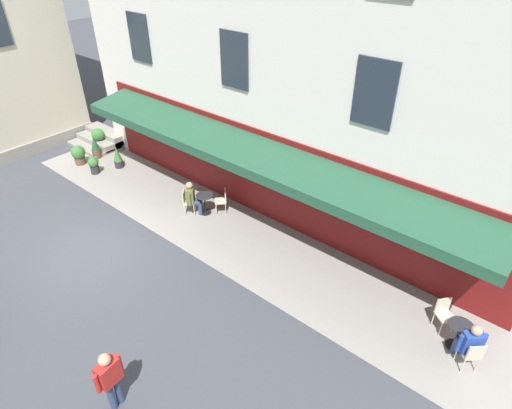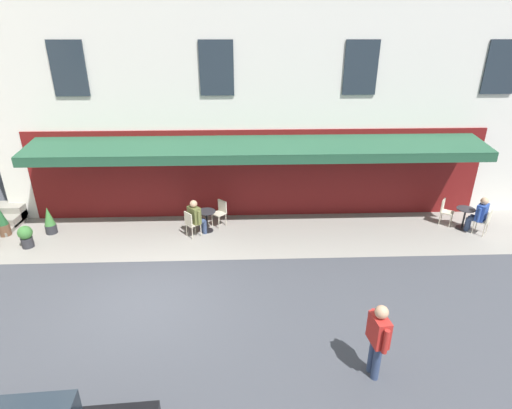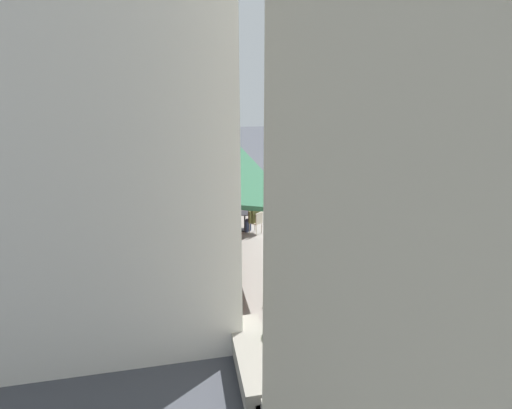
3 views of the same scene
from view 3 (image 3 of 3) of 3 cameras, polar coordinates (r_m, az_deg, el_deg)
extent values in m
plane|color=#42444C|center=(15.53, 12.80, -4.37)|extent=(70.00, 70.00, 0.00)
cube|color=gray|center=(17.50, -1.78, -1.28)|extent=(20.50, 3.20, 0.01)
cube|color=silver|center=(17.42, -24.42, 22.19)|extent=(20.00, 9.00, 15.00)
cube|color=maroon|center=(16.61, -7.04, 3.28)|extent=(16.00, 0.06, 3.20)
cube|color=#235138|center=(16.41, -4.33, 7.66)|extent=(15.00, 1.70, 0.36)
cube|color=#235138|center=(16.57, -1.45, 7.01)|extent=(15.00, 0.04, 0.28)
cube|color=#232D38|center=(24.05, -8.98, 16.50)|extent=(1.10, 0.06, 1.70)
cube|color=#232D38|center=(19.39, -8.27, 16.16)|extent=(1.10, 0.06, 1.70)
cube|color=#232D38|center=(14.74, -7.12, 15.58)|extent=(1.10, 0.06, 1.70)
cube|color=#232D38|center=(10.10, -4.93, 14.47)|extent=(1.10, 0.06, 1.70)
cube|color=#232D38|center=(24.15, -9.36, 23.63)|extent=(1.10, 0.06, 1.70)
cube|color=#232D38|center=(19.52, -8.71, 24.98)|extent=(1.10, 0.06, 1.70)
cube|color=#232D38|center=(14.91, -7.63, 27.17)|extent=(1.10, 0.06, 1.70)
cube|color=#232D38|center=(6.53, 28.54, 12.97)|extent=(0.06, 1.10, 1.70)
cube|color=gray|center=(8.85, 4.30, -22.62)|extent=(2.40, 1.40, 0.15)
cube|color=gray|center=(8.68, 1.92, -22.22)|extent=(2.40, 1.05, 0.30)
cube|color=gray|center=(8.53, -0.53, -21.77)|extent=(2.40, 0.70, 0.45)
cylinder|color=black|center=(23.92, -4.95, 4.07)|extent=(0.40, 0.40, 0.03)
cylinder|color=black|center=(23.83, -4.97, 4.88)|extent=(0.06, 0.06, 0.72)
cylinder|color=#2D2D33|center=(23.75, -5.00, 5.76)|extent=(0.60, 0.60, 0.03)
cylinder|color=beige|center=(24.25, -4.69, 4.79)|extent=(0.03, 0.03, 0.45)
cylinder|color=beige|center=(24.04, -4.07, 4.69)|extent=(0.03, 0.03, 0.45)
cylinder|color=beige|center=(24.51, -4.18, 4.95)|extent=(0.03, 0.03, 0.45)
cylinder|color=beige|center=(24.30, -3.56, 4.84)|extent=(0.03, 0.03, 0.45)
cube|color=beige|center=(24.22, -4.14, 5.38)|extent=(0.57, 0.57, 0.04)
cube|color=beige|center=(24.30, -3.88, 5.99)|extent=(0.32, 0.30, 0.42)
cylinder|color=beige|center=(23.46, -5.08, 4.32)|extent=(0.03, 0.03, 0.45)
cylinder|color=beige|center=(23.64, -5.79, 4.40)|extent=(0.03, 0.03, 0.45)
cylinder|color=beige|center=(23.18, -5.51, 4.13)|extent=(0.03, 0.03, 0.45)
cylinder|color=beige|center=(23.36, -6.22, 4.22)|extent=(0.03, 0.03, 0.45)
cube|color=beige|center=(23.35, -5.67, 4.85)|extent=(0.56, 0.56, 0.04)
cube|color=beige|center=(23.15, -5.92, 5.31)|extent=(0.27, 0.34, 0.42)
cylinder|color=black|center=(15.57, -1.66, -3.77)|extent=(0.40, 0.40, 0.03)
cylinder|color=black|center=(15.44, -1.68, -2.59)|extent=(0.06, 0.06, 0.72)
cylinder|color=#2D2D33|center=(15.32, -1.69, -1.27)|extent=(0.60, 0.60, 0.03)
cylinder|color=beige|center=(15.39, -0.18, -3.19)|extent=(0.03, 0.03, 0.45)
cylinder|color=beige|center=(15.15, -0.98, -3.56)|extent=(0.03, 0.03, 0.45)
cylinder|color=beige|center=(15.20, 0.83, -3.48)|extent=(0.03, 0.03, 0.45)
cylinder|color=beige|center=(14.95, 0.03, -3.86)|extent=(0.03, 0.03, 0.45)
cube|color=beige|center=(15.08, -0.07, -2.66)|extent=(0.56, 0.56, 0.04)
cube|color=beige|center=(14.90, 0.47, -1.98)|extent=(0.29, 0.33, 0.42)
cylinder|color=beige|center=(15.57, -3.18, -2.96)|extent=(0.03, 0.03, 0.45)
cylinder|color=beige|center=(15.83, -2.46, -2.59)|extent=(0.03, 0.03, 0.45)
cylinder|color=beige|center=(15.76, -4.18, -2.72)|extent=(0.03, 0.03, 0.45)
cylinder|color=beige|center=(16.01, -3.45, -2.35)|extent=(0.03, 0.03, 0.45)
cube|color=beige|center=(15.71, -3.33, -1.82)|extent=(0.57, 0.57, 0.04)
cube|color=beige|center=(15.73, -3.88, -0.91)|extent=(0.31, 0.31, 0.42)
cylinder|color=navy|center=(15.45, -0.98, -3.06)|extent=(0.14, 0.14, 0.47)
cylinder|color=navy|center=(15.27, -0.52, -2.31)|extent=(0.34, 0.32, 0.15)
cylinder|color=navy|center=(15.33, -1.40, -3.25)|extent=(0.14, 0.14, 0.47)
cylinder|color=navy|center=(15.14, -0.94, -2.50)|extent=(0.34, 0.32, 0.15)
cube|color=olive|center=(15.01, -0.25, -1.56)|extent=(0.49, 0.51, 0.55)
sphere|color=tan|center=(14.88, -0.26, -0.13)|extent=(0.24, 0.24, 0.24)
cylinder|color=olive|center=(15.22, 0.39, -1.34)|extent=(0.10, 0.10, 0.48)
cylinder|color=olive|center=(14.82, -0.91, -1.90)|extent=(0.10, 0.10, 0.48)
cylinder|color=navy|center=(24.04, -4.88, 4.69)|extent=(0.15, 0.15, 0.47)
cylinder|color=navy|center=(24.10, -4.65, 5.35)|extent=(0.34, 0.35, 0.16)
cylinder|color=navy|center=(23.93, -4.55, 4.63)|extent=(0.15, 0.15, 0.47)
cylinder|color=navy|center=(23.99, -4.31, 5.30)|extent=(0.34, 0.35, 0.16)
cube|color=#28479E|center=(24.11, -4.24, 6.05)|extent=(0.52, 0.51, 0.56)
sphere|color=tan|center=(24.03, -4.27, 6.99)|extent=(0.25, 0.25, 0.25)
cylinder|color=#28479E|center=(24.29, -4.76, 6.09)|extent=(0.10, 0.10, 0.49)
cylinder|color=#28479E|center=(23.94, -3.72, 5.93)|extent=(0.10, 0.10, 0.49)
cylinder|color=navy|center=(20.66, 13.85, 2.45)|extent=(0.15, 0.15, 0.82)
cylinder|color=navy|center=(20.76, 14.29, 2.49)|extent=(0.15, 0.15, 0.82)
cube|color=red|center=(20.54, 14.22, 4.34)|extent=(0.33, 0.51, 0.58)
sphere|color=tan|center=(20.44, 14.31, 5.47)|extent=(0.26, 0.26, 0.26)
cylinder|color=red|center=(20.39, 13.52, 4.25)|extent=(0.10, 0.10, 0.51)
cylinder|color=red|center=(20.69, 14.90, 4.34)|extent=(0.10, 0.10, 0.51)
cylinder|color=#2D2D33|center=(10.86, 8.31, -13.57)|extent=(0.35, 0.35, 0.33)
sphere|color=#3D7A38|center=(10.68, 8.40, -11.98)|extent=(0.43, 0.43, 0.43)
cylinder|color=brown|center=(9.69, 5.73, -17.55)|extent=(0.37, 0.37, 0.40)
cone|color=#23562D|center=(9.41, 5.83, -15.04)|extent=(0.35, 0.35, 0.61)
cylinder|color=#2D2D33|center=(8.95, 2.91, -21.01)|extent=(0.39, 0.39, 0.40)
sphere|color=#3D7A38|center=(8.67, 2.96, -18.76)|extent=(0.56, 0.56, 0.56)
cylinder|color=#2D2D33|center=(10.89, 2.91, -13.34)|extent=(0.37, 0.37, 0.31)
cone|color=#3D7A38|center=(10.65, 2.95, -11.17)|extent=(0.35, 0.35, 0.63)
cylinder|color=brown|center=(9.92, 10.41, -17.23)|extent=(0.44, 0.44, 0.30)
sphere|color=#3D7A38|center=(9.69, 10.55, -15.32)|extent=(0.58, 0.58, 0.58)
cube|color=black|center=(17.06, 29.40, -2.22)|extent=(4.40, 2.04, 0.55)
cube|color=#232D38|center=(16.77, 30.13, -0.79)|extent=(2.50, 1.73, 0.48)
cylinder|color=black|center=(18.66, 28.06, -1.28)|extent=(0.60, 0.20, 0.60)
cylinder|color=black|center=(17.63, 24.20, -1.77)|extent=(0.60, 0.20, 0.60)
cylinder|color=black|center=(15.66, 30.69, -5.22)|extent=(0.60, 0.20, 0.60)
camera|label=1|loc=(26.17, 14.52, 24.09)|focal=29.83mm
camera|label=2|loc=(21.18, 33.39, 16.44)|focal=27.72mm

